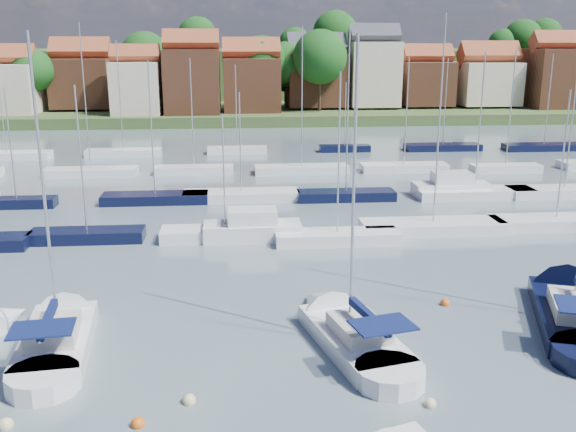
{
  "coord_description": "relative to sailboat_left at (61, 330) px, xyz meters",
  "views": [
    {
      "loc": [
        -6.56,
        -24.36,
        13.78
      ],
      "look_at": [
        -3.26,
        14.0,
        3.32
      ],
      "focal_mm": 40.0,
      "sensor_mm": 36.0,
      "label": 1
    }
  ],
  "objects": [
    {
      "name": "ground",
      "position": [
        15.03,
        35.12,
        -0.35
      ],
      "size": [
        260.0,
        260.0,
        0.0
      ],
      "primitive_type": "plane",
      "color": "#4C5D67",
      "rests_on": "ground"
    },
    {
      "name": "buoy_e",
      "position": [
        19.74,
        2.19,
        -0.35
      ],
      "size": [
        0.5,
        0.5,
        0.5
      ],
      "primitive_type": "sphere",
      "color": "#D85914",
      "rests_on": "ground"
    },
    {
      "name": "sailboat_left",
      "position": [
        0.0,
        0.0,
        0.0
      ],
      "size": [
        4.16,
        11.66,
        15.52
      ],
      "rotation": [
        0.0,
        0.0,
        1.67
      ],
      "color": "silver",
      "rests_on": "ground"
    },
    {
      "name": "sailboat_navy",
      "position": [
        26.12,
        1.12,
        -0.01
      ],
      "size": [
        7.93,
        14.17,
        18.92
      ],
      "rotation": [
        0.0,
        0.0,
        1.24
      ],
      "color": "black",
      "rests_on": "ground"
    },
    {
      "name": "buoy_d",
      "position": [
        15.93,
        -7.53,
        -0.35
      ],
      "size": [
        0.48,
        0.48,
        0.48
      ],
      "primitive_type": "sphere",
      "color": "beige",
      "rests_on": "ground"
    },
    {
      "name": "sailboat_centre",
      "position": [
        13.57,
        -0.99,
        0.0
      ],
      "size": [
        5.57,
        11.7,
        15.39
      ],
      "rotation": [
        0.0,
        0.0,
        1.81
      ],
      "color": "silver",
      "rests_on": "ground"
    },
    {
      "name": "far_shore_town",
      "position": [
        17.26,
        127.79,
        4.25
      ],
      "size": [
        212.46,
        90.0,
        22.27
      ],
      "color": "#43582C",
      "rests_on": "ground"
    },
    {
      "name": "buoy_c",
      "position": [
        6.51,
        -6.47,
        -0.35
      ],
      "size": [
        0.54,
        0.54,
        0.54
      ],
      "primitive_type": "sphere",
      "color": "beige",
      "rests_on": "ground"
    },
    {
      "name": "buoy_b",
      "position": [
        4.72,
        -7.92,
        -0.35
      ],
      "size": [
        0.52,
        0.52,
        0.52
      ],
      "primitive_type": "sphere",
      "color": "#D85914",
      "rests_on": "ground"
    },
    {
      "name": "buoy_a",
      "position": [
        -0.14,
        -7.58,
        -0.35
      ],
      "size": [
        0.55,
        0.55,
        0.55
      ],
      "primitive_type": "sphere",
      "color": "beige",
      "rests_on": "ground"
    },
    {
      "name": "marina_field",
      "position": [
        16.94,
        30.27,
        0.08
      ],
      "size": [
        79.62,
        41.41,
        15.93
      ],
      "color": "silver",
      "rests_on": "ground"
    }
  ]
}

